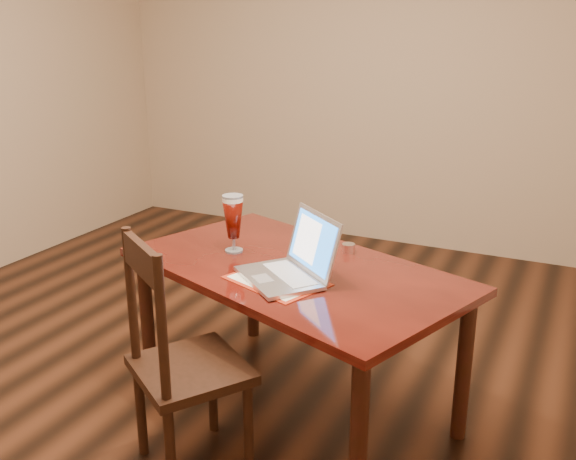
% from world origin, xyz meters
% --- Properties ---
extents(ground, '(5.00, 5.00, 0.00)m').
position_xyz_m(ground, '(0.00, 0.00, 0.00)').
color(ground, black).
rests_on(ground, ground).
extents(room_shell, '(4.51, 5.01, 2.71)m').
position_xyz_m(room_shell, '(0.00, 0.00, 1.76)').
color(room_shell, tan).
rests_on(room_shell, ground).
extents(dining_table, '(1.65, 1.27, 0.95)m').
position_xyz_m(dining_table, '(0.39, 0.04, 0.61)').
color(dining_table, '#51110A').
rests_on(dining_table, ground).
extents(dining_chair, '(0.56, 0.56, 0.97)m').
position_xyz_m(dining_chair, '(0.20, -0.52, 0.46)').
color(dining_chair, black).
rests_on(dining_chair, ground).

